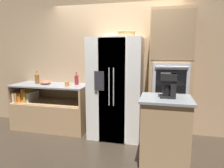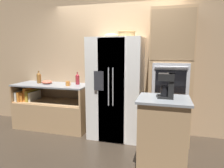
% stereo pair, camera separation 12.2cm
% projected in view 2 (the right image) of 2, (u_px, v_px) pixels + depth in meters
% --- Properties ---
extents(ground_plane, '(20.00, 20.00, 0.00)m').
position_uv_depth(ground_plane, '(110.00, 135.00, 3.84)').
color(ground_plane, '#382D23').
extents(wall_back, '(12.00, 0.06, 2.80)m').
position_uv_depth(wall_back, '(116.00, 61.00, 4.00)').
color(wall_back, tan).
rests_on(wall_back, ground_plane).
extents(counter_left, '(1.55, 0.64, 0.92)m').
position_uv_depth(counter_left, '(52.00, 111.00, 4.18)').
color(counter_left, tan).
rests_on(counter_left, ground_plane).
extents(refrigerator, '(0.95, 0.75, 1.83)m').
position_uv_depth(refrigerator, '(116.00, 88.00, 3.68)').
color(refrigerator, white).
rests_on(refrigerator, ground_plane).
extents(wall_oven, '(0.70, 0.65, 2.27)m').
position_uv_depth(wall_oven, '(170.00, 78.00, 3.45)').
color(wall_oven, tan).
rests_on(wall_oven, ground_plane).
extents(island_counter, '(0.66, 0.59, 0.99)m').
position_uv_depth(island_counter, '(162.00, 134.00, 2.65)').
color(island_counter, tan).
rests_on(island_counter, ground_plane).
extents(wicker_basket, '(0.30, 0.30, 0.10)m').
position_uv_depth(wicker_basket, '(127.00, 34.00, 3.43)').
color(wicker_basket, tan).
rests_on(wicker_basket, refrigerator).
extents(fruit_bowl, '(0.26, 0.26, 0.08)m').
position_uv_depth(fruit_bowl, '(111.00, 36.00, 3.59)').
color(fruit_bowl, beige).
rests_on(fruit_bowl, refrigerator).
extents(bottle_tall, '(0.09, 0.09, 0.26)m').
position_uv_depth(bottle_tall, '(39.00, 78.00, 4.18)').
color(bottle_tall, brown).
rests_on(bottle_tall, counter_left).
extents(bottle_short, '(0.08, 0.08, 0.25)m').
position_uv_depth(bottle_short, '(77.00, 79.00, 4.03)').
color(bottle_short, maroon).
rests_on(bottle_short, counter_left).
extents(mug, '(0.11, 0.08, 0.09)m').
position_uv_depth(mug, '(68.00, 84.00, 3.87)').
color(mug, orange).
rests_on(mug, counter_left).
extents(mixing_bowl, '(0.21, 0.21, 0.07)m').
position_uv_depth(mixing_bowl, '(47.00, 82.00, 4.12)').
color(mixing_bowl, '#DB664C').
rests_on(mixing_bowl, counter_left).
extents(coffee_maker, '(0.20, 0.17, 0.32)m').
position_uv_depth(coffee_maker, '(168.00, 85.00, 2.55)').
color(coffee_maker, black).
rests_on(coffee_maker, island_counter).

